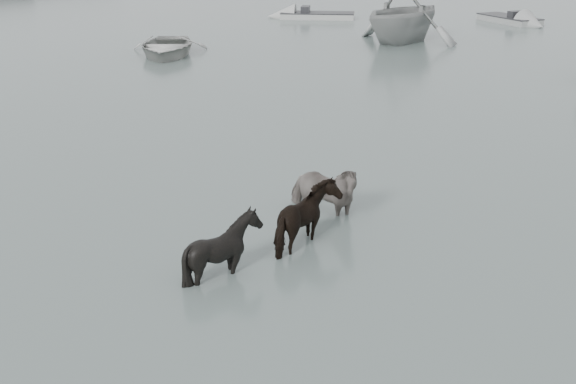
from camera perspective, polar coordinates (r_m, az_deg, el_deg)
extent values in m
plane|color=#4B5A56|center=(12.08, -3.20, -7.08)|extent=(140.00, 140.00, 0.00)
imported|color=black|center=(14.56, 2.77, 1.06)|extent=(1.82, 0.96, 1.48)
imported|color=black|center=(13.04, 1.70, -1.60)|extent=(1.57, 1.68, 1.36)
imported|color=black|center=(12.06, -5.20, -3.50)|extent=(1.62, 1.55, 1.39)
imported|color=#AFB0AB|center=(33.18, -9.62, 11.46)|extent=(5.39, 5.87, 0.99)
imported|color=#9B9D9B|center=(36.69, 9.18, 14.10)|extent=(6.32, 6.99, 3.22)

